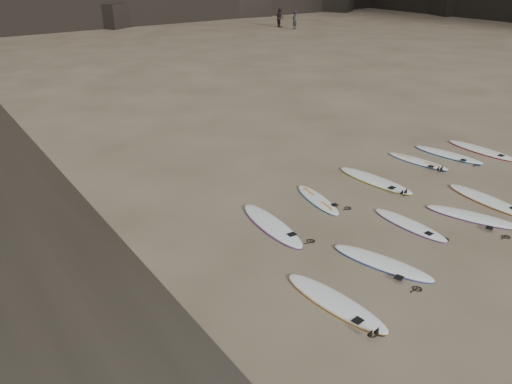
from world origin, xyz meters
TOP-DOWN VIEW (x-y plane):
  - ground at (0.00, 0.00)m, footprint 240.00×240.00m
  - surfboard_0 at (-4.33, -0.90)m, footprint 0.94×2.70m
  - surfboard_1 at (-2.38, -0.46)m, footprint 1.33×2.60m
  - surfboard_2 at (-0.36, 0.38)m, footprint 0.65×2.33m
  - surfboard_3 at (1.43, -0.35)m, footprint 1.55×2.59m
  - surfboard_4 at (2.72, -0.02)m, footprint 0.79×2.74m
  - surfboard_5 at (-3.43, 2.51)m, footprint 0.92×2.83m
  - surfboard_6 at (-1.37, 2.97)m, footprint 0.95×2.27m
  - surfboard_7 at (1.07, 2.95)m, footprint 0.94×2.85m
  - surfboard_8 at (3.58, 3.23)m, footprint 0.89×2.35m
  - surfboard_9 at (5.00, 3.00)m, footprint 1.04×2.65m
  - surfboard_10 at (6.40, 2.53)m, footprint 0.74×2.76m
  - person_a at (22.33, 33.11)m, footprint 0.77×0.70m
  - person_b at (22.21, 35.30)m, footprint 0.86×1.00m

SIDE VIEW (x-z plane):
  - ground at x=0.00m, z-range 0.00..0.00m
  - surfboard_6 at x=-1.37m, z-range 0.00..0.08m
  - surfboard_8 at x=3.58m, z-range 0.00..0.08m
  - surfboard_2 at x=-0.36m, z-range 0.00..0.08m
  - surfboard_1 at x=-2.38m, z-range 0.00..0.09m
  - surfboard_3 at x=1.43m, z-range 0.00..0.09m
  - surfboard_9 at x=5.00m, z-range 0.00..0.09m
  - surfboard_0 at x=-4.33m, z-range 0.00..0.10m
  - surfboard_4 at x=2.72m, z-range 0.00..0.10m
  - surfboard_10 at x=6.40m, z-range 0.00..0.10m
  - surfboard_5 at x=-3.43m, z-range 0.00..0.10m
  - surfboard_7 at x=1.07m, z-range 0.00..0.10m
  - person_a at x=22.33m, z-range 0.00..1.78m
  - person_b at x=22.21m, z-range 0.00..1.80m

